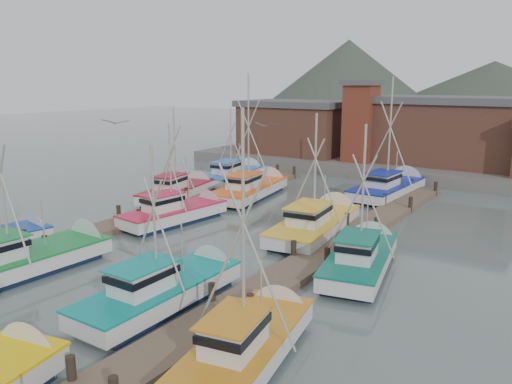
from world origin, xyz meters
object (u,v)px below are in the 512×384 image
Objects in this scene: lookout_tower at (360,121)px; boat_8 at (179,212)px; boat_4 at (26,260)px; boat_12 at (253,188)px.

lookout_tower is 0.98× the size of boat_8.
lookout_tower reaches higher than boat_4.
boat_12 reaches higher than lookout_tower.
lookout_tower is at bearing 70.68° from boat_12.
lookout_tower is 0.83× the size of boat_4.
boat_12 reaches higher than boat_4.
lookout_tower is at bearing 87.60° from boat_4.
lookout_tower is at bearing 90.59° from boat_8.
boat_4 is at bearing -93.94° from lookout_tower.
boat_8 is 0.77× the size of boat_12.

